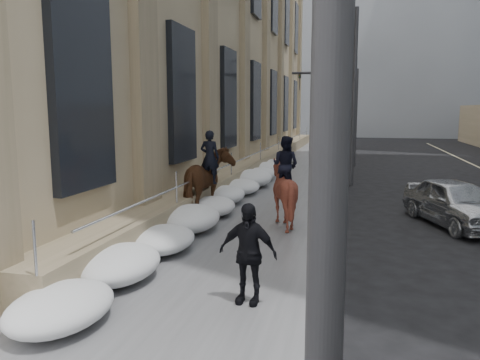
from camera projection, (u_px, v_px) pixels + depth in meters
name	position (u px, v px, depth m)	size (l,w,h in m)	color
ground	(189.00, 293.00, 9.01)	(140.00, 140.00, 0.00)	black
sidewalk	(275.00, 197.00, 18.60)	(5.00, 80.00, 0.12)	#565659
curb	(342.00, 200.00, 17.98)	(0.24, 80.00, 0.12)	slate
limestone_building	(218.00, 19.00, 28.10)	(6.10, 44.00, 18.00)	#948261
bg_building_mid	(366.00, 32.00, 63.62)	(30.00, 12.00, 28.00)	slate
bg_building_far	(302.00, 71.00, 78.10)	(24.00, 12.00, 20.00)	gray
streetlight_mid	(351.00, 86.00, 21.13)	(1.71, 0.24, 8.00)	#2D2D30
streetlight_far	(353.00, 97.00, 40.34)	(1.71, 0.24, 8.00)	#2D2D30
traffic_signal	(341.00, 102.00, 29.06)	(4.10, 0.22, 6.00)	#2D2D30
snow_bank	(228.00, 194.00, 17.06)	(1.70, 18.10, 0.76)	silver
mounted_horse_left	(208.00, 181.00, 15.00)	(1.26, 2.59, 2.74)	#412513
mounted_horse_right	(283.00, 189.00, 13.75)	(2.06, 2.17, 2.62)	#4E2016
pedestrian	(248.00, 253.00, 8.15)	(1.05, 0.44, 1.79)	black
car_silver	(455.00, 202.00, 14.15)	(1.70, 4.22, 1.44)	#989B9F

